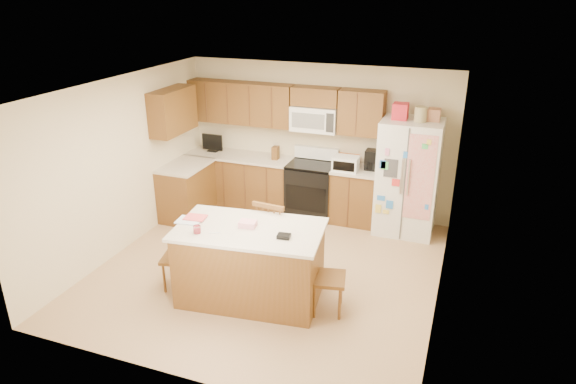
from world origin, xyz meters
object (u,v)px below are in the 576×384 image
at_px(refrigerator, 408,176).
at_px(windsor_chair_back, 274,239).
at_px(windsor_chair_left, 179,257).
at_px(windsor_chair_right, 326,278).
at_px(stove, 312,189).
at_px(island, 250,263).

height_order(refrigerator, windsor_chair_back, refrigerator).
bearing_deg(windsor_chair_left, windsor_chair_right, 4.13).
xyz_separation_m(stove, windsor_chair_right, (1.01, -2.58, -0.02)).
distance_m(island, windsor_chair_back, 0.67).
bearing_deg(windsor_chair_back, island, -94.54).
height_order(island, windsor_chair_right, island).
distance_m(windsor_chair_left, windsor_chair_back, 1.26).
distance_m(stove, island, 2.64).
relative_size(stove, island, 0.61).
height_order(stove, windsor_chair_right, stove).
height_order(island, windsor_chair_back, windsor_chair_back).
height_order(stove, refrigerator, refrigerator).
xyz_separation_m(stove, island, (0.05, -2.64, 0.01)).
distance_m(stove, windsor_chair_left, 2.87).
xyz_separation_m(refrigerator, island, (-1.52, -2.57, -0.43)).
bearing_deg(island, stove, 91.04).
height_order(stove, windsor_chair_left, stove).
bearing_deg(stove, windsor_chair_right, -68.69).
height_order(island, windsor_chair_left, island).
height_order(refrigerator, island, refrigerator).
relative_size(refrigerator, windsor_chair_right, 2.13).
xyz_separation_m(stove, windsor_chair_left, (-0.90, -2.72, -0.04)).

